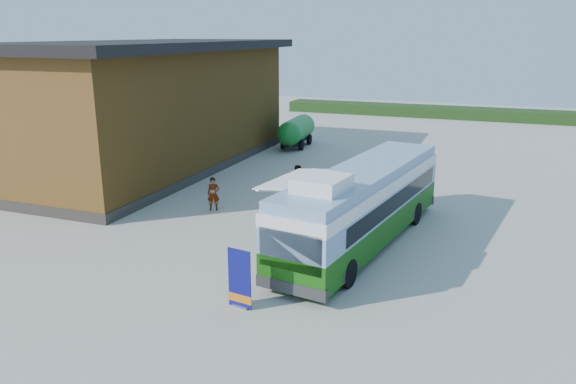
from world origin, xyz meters
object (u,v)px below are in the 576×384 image
at_px(banner, 240,284).
at_px(person_a, 213,194).
at_px(picnic_table, 309,215).
at_px(bus, 362,203).
at_px(person_b, 297,183).
at_px(slurry_tanker, 297,130).

bearing_deg(banner, person_a, 131.48).
bearing_deg(picnic_table, person_a, -176.97).
height_order(banner, person_a, banner).
xyz_separation_m(bus, person_b, (-4.35, 4.54, -0.78)).
bearing_deg(person_b, person_a, 1.08).
distance_m(bus, person_a, 7.74).
bearing_deg(picnic_table, person_b, 128.97).
height_order(bus, slurry_tanker, bus).
height_order(bus, banner, bus).
xyz_separation_m(person_a, person_b, (3.12, 2.70, 0.13)).
height_order(banner, slurry_tanker, slurry_tanker).
bearing_deg(picnic_table, bus, -12.29).
bearing_deg(picnic_table, slurry_tanker, 123.20).
bearing_deg(bus, person_b, 142.38).
height_order(banner, picnic_table, banner).
bearing_deg(person_b, picnic_table, 77.78).
bearing_deg(person_b, slurry_tanker, -109.62).
height_order(picnic_table, slurry_tanker, slurry_tanker).
distance_m(person_a, slurry_tanker, 15.61).
relative_size(bus, banner, 6.28).
bearing_deg(slurry_tanker, person_b, -74.09).
distance_m(banner, slurry_tanker, 24.77).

